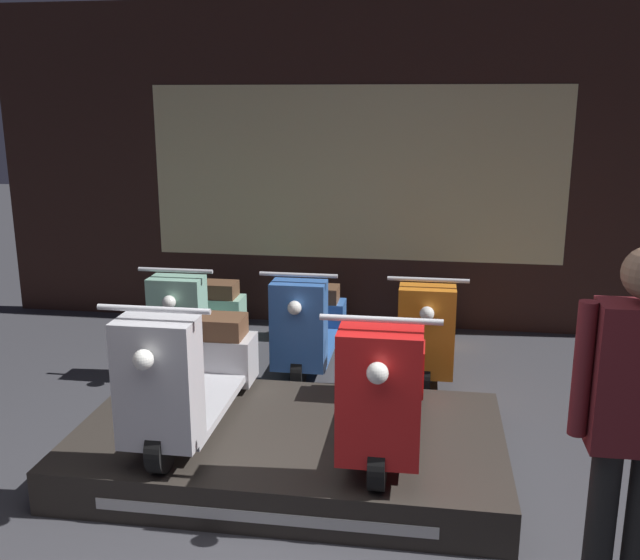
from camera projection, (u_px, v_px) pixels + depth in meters
shop_wall_back at (355, 169)px, 7.03m from camera, size 7.41×0.09×3.20m
display_platform at (289, 448)px, 4.49m from camera, size 2.66×1.53×0.26m
scooter_display_left at (191, 375)px, 4.38m from camera, size 0.62×1.59×0.95m
scooter_display_right at (385, 386)px, 4.21m from camera, size 0.62×1.59×0.95m
scooter_backrow_0 at (199, 319)px, 6.36m from camera, size 0.62×1.59×0.95m
scooter_backrow_1 at (310, 325)px, 6.21m from camera, size 0.62×1.59×0.95m
scooter_backrow_2 at (426, 330)px, 6.06m from camera, size 0.62×1.59×0.95m
person_right_browsing at (633, 413)px, 3.01m from camera, size 0.52×0.22×1.70m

